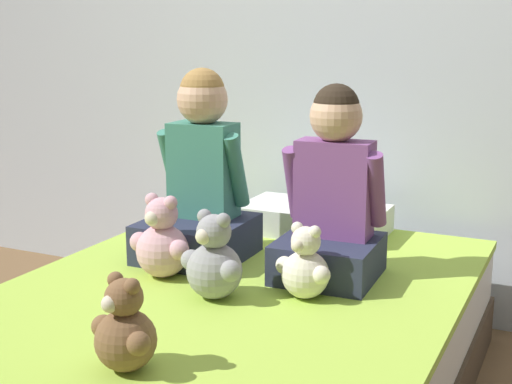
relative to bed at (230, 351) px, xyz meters
name	(u,v)px	position (x,y,z in m)	size (l,w,h in m)	color
wall_behind_bed	(346,27)	(0.00, 1.09, 1.04)	(8.00, 0.06, 2.50)	silver
bed	(230,351)	(0.00, 0.00, 0.00)	(1.42, 1.89, 0.42)	#473828
child_on_left	(200,184)	(-0.26, 0.28, 0.48)	(0.36, 0.39, 0.68)	#282D47
child_on_right	(332,198)	(0.24, 0.28, 0.48)	(0.35, 0.35, 0.64)	#282D47
teddy_bear_held_by_left_child	(162,242)	(-0.26, 0.02, 0.33)	(0.24, 0.18, 0.28)	#DBA3B2
teddy_bear_held_by_right_child	(305,267)	(0.24, 0.04, 0.31)	(0.19, 0.15, 0.24)	silver
teddy_bear_between_children	(214,262)	(-0.01, -0.08, 0.33)	(0.23, 0.17, 0.28)	#939399
teddy_bear_at_foot_of_bed	(125,331)	(0.03, -0.60, 0.31)	(0.19, 0.15, 0.24)	brown
pillow_at_headboard	(314,219)	(0.00, 0.75, 0.27)	(0.58, 0.33, 0.11)	white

